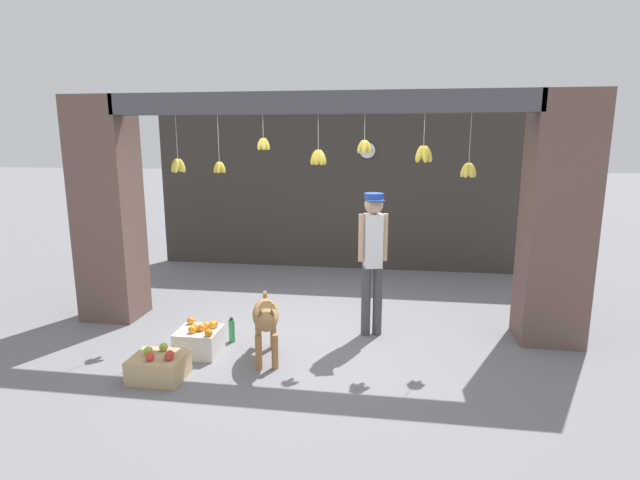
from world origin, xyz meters
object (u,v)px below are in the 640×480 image
object	(u,v)px
wall_clock	(367,150)
fruit_crate_apples	(159,366)
shopkeeper	(373,253)
dog	(266,318)
water_bottle	(232,331)
fruit_crate_oranges	(199,340)

from	to	relation	value
wall_clock	fruit_crate_apples	bearing A→B (deg)	-111.44
shopkeeper	fruit_crate_apples	bearing A→B (deg)	20.45
dog	water_bottle	world-z (taller)	dog
fruit_crate_apples	wall_clock	xyz separation A→B (m)	(1.75, 4.46, 1.97)
dog	fruit_crate_apples	world-z (taller)	dog
shopkeeper	fruit_crate_oranges	bearing A→B (deg)	9.07
dog	shopkeeper	size ratio (longest dim) A/B	0.58
dog	fruit_crate_apples	size ratio (longest dim) A/B	1.93
shopkeeper	fruit_crate_apples	world-z (taller)	shopkeeper
fruit_crate_apples	wall_clock	distance (m)	5.18
fruit_crate_apples	water_bottle	distance (m)	1.06
fruit_crate_oranges	fruit_crate_apples	world-z (taller)	fruit_crate_oranges
fruit_crate_apples	water_bottle	world-z (taller)	fruit_crate_apples
shopkeeper	water_bottle	size ratio (longest dim) A/B	5.84
fruit_crate_oranges	wall_clock	bearing A→B (deg)	67.72
fruit_crate_oranges	wall_clock	xyz separation A→B (m)	(1.58, 3.85, 1.95)
shopkeeper	wall_clock	xyz separation A→B (m)	(-0.25, 3.03, 1.09)
fruit_crate_oranges	wall_clock	size ratio (longest dim) A/B	1.57
water_bottle	fruit_crate_apples	bearing A→B (deg)	-113.43
water_bottle	dog	bearing A→B (deg)	-38.02
dog	wall_clock	world-z (taller)	wall_clock
dog	fruit_crate_oranges	world-z (taller)	dog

